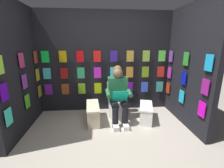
% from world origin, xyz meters
% --- Properties ---
extents(ground_plane, '(30.00, 30.00, 0.00)m').
position_xyz_m(ground_plane, '(0.00, 0.00, 0.00)').
color(ground_plane, '#B2A899').
extents(display_wall_back, '(3.23, 0.14, 2.37)m').
position_xyz_m(display_wall_back, '(0.00, -1.67, 1.18)').
color(display_wall_back, black).
rests_on(display_wall_back, ground).
extents(display_wall_left, '(0.14, 1.62, 2.37)m').
position_xyz_m(display_wall_left, '(-1.61, -0.81, 1.18)').
color(display_wall_left, black).
rests_on(display_wall_left, ground).
extents(display_wall_right, '(0.14, 1.62, 2.37)m').
position_xyz_m(display_wall_right, '(1.61, -0.81, 1.18)').
color(display_wall_right, black).
rests_on(display_wall_right, ground).
extents(toilet, '(0.41, 0.56, 0.77)m').
position_xyz_m(toilet, '(-0.22, -1.19, 0.33)').
color(toilet, white).
rests_on(toilet, ground).
extents(person_reading, '(0.53, 0.69, 1.19)m').
position_xyz_m(person_reading, '(-0.23, -0.97, 0.60)').
color(person_reading, '#286B42').
rests_on(person_reading, ground).
extents(comic_longbox_near, '(0.30, 0.73, 0.38)m').
position_xyz_m(comic_longbox_near, '(0.31, -0.99, 0.19)').
color(comic_longbox_near, beige).
rests_on(comic_longbox_near, ground).
extents(comic_longbox_far, '(0.43, 0.68, 0.35)m').
position_xyz_m(comic_longbox_far, '(-0.83, -0.94, 0.18)').
color(comic_longbox_far, white).
rests_on(comic_longbox_far, ground).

